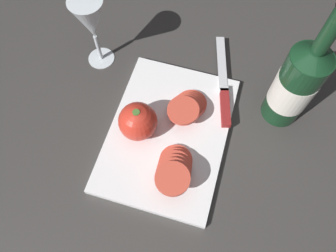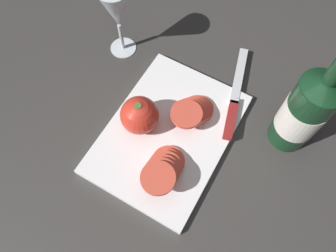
{
  "view_description": "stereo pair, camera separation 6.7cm",
  "coord_description": "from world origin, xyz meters",
  "px_view_note": "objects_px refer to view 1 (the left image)",
  "views": [
    {
      "loc": [
        -0.2,
        -0.12,
        0.65
      ],
      "look_at": [
        0.08,
        -0.04,
        0.05
      ],
      "focal_mm": 35.0,
      "sensor_mm": 36.0,
      "label": 1
    },
    {
      "loc": [
        -0.17,
        -0.18,
        0.65
      ],
      "look_at": [
        0.08,
        -0.04,
        0.05
      ],
      "focal_mm": 35.0,
      "sensor_mm": 36.0,
      "label": 2
    }
  ],
  "objects_px": {
    "wine_glass": "(91,22)",
    "whole_tomato": "(138,121)",
    "tomato_slice_stack_far": "(174,169)",
    "knife": "(224,97)",
    "wine_bottle": "(296,85)",
    "tomato_slice_stack_near": "(187,107)"
  },
  "relations": [
    {
      "from": "wine_glass",
      "to": "tomato_slice_stack_near",
      "type": "height_order",
      "value": "wine_glass"
    },
    {
      "from": "tomato_slice_stack_far",
      "to": "knife",
      "type": "bearing_deg",
      "value": -16.78
    },
    {
      "from": "wine_glass",
      "to": "tomato_slice_stack_near",
      "type": "relative_size",
      "value": 1.7
    },
    {
      "from": "knife",
      "to": "tomato_slice_stack_far",
      "type": "xyz_separation_m",
      "value": [
        -0.2,
        0.06,
        0.02
      ]
    },
    {
      "from": "whole_tomato",
      "to": "knife",
      "type": "relative_size",
      "value": 0.33
    },
    {
      "from": "wine_glass",
      "to": "whole_tomato",
      "type": "bearing_deg",
      "value": -136.67
    },
    {
      "from": "knife",
      "to": "tomato_slice_stack_far",
      "type": "relative_size",
      "value": 2.07
    },
    {
      "from": "wine_glass",
      "to": "whole_tomato",
      "type": "height_order",
      "value": "wine_glass"
    },
    {
      "from": "wine_bottle",
      "to": "knife",
      "type": "distance_m",
      "value": 0.15
    },
    {
      "from": "wine_glass",
      "to": "whole_tomato",
      "type": "relative_size",
      "value": 2.23
    },
    {
      "from": "wine_bottle",
      "to": "wine_glass",
      "type": "xyz_separation_m",
      "value": [
        0.02,
        0.43,
        0.01
      ]
    },
    {
      "from": "knife",
      "to": "tomato_slice_stack_far",
      "type": "bearing_deg",
      "value": 147.91
    },
    {
      "from": "wine_bottle",
      "to": "wine_glass",
      "type": "bearing_deg",
      "value": 86.93
    },
    {
      "from": "wine_bottle",
      "to": "knife",
      "type": "height_order",
      "value": "wine_bottle"
    },
    {
      "from": "wine_bottle",
      "to": "tomato_slice_stack_far",
      "type": "relative_size",
      "value": 2.75
    },
    {
      "from": "knife",
      "to": "tomato_slice_stack_near",
      "type": "xyz_separation_m",
      "value": [
        -0.06,
        0.07,
        0.02
      ]
    },
    {
      "from": "knife",
      "to": "tomato_slice_stack_near",
      "type": "bearing_deg",
      "value": 112.6
    },
    {
      "from": "whole_tomato",
      "to": "tomato_slice_stack_near",
      "type": "distance_m",
      "value": 0.11
    },
    {
      "from": "wine_glass",
      "to": "knife",
      "type": "distance_m",
      "value": 0.33
    },
    {
      "from": "whole_tomato",
      "to": "knife",
      "type": "distance_m",
      "value": 0.2
    },
    {
      "from": "knife",
      "to": "tomato_slice_stack_near",
      "type": "relative_size",
      "value": 2.28
    },
    {
      "from": "tomato_slice_stack_far",
      "to": "wine_glass",
      "type": "bearing_deg",
      "value": 47.0
    }
  ]
}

